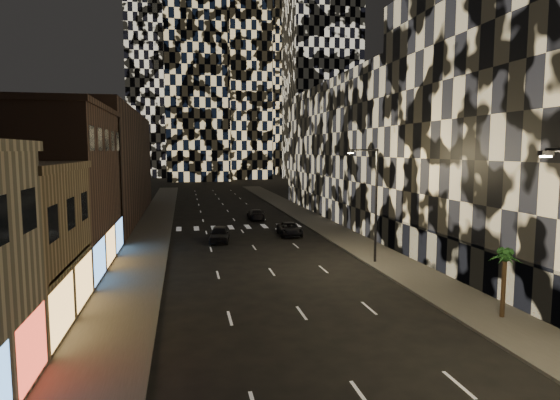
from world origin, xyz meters
name	(u,v)px	position (x,y,z in m)	size (l,w,h in m)	color
sidewalk_left	(152,229)	(-10.00, 50.00, 0.07)	(4.00, 120.00, 0.15)	#47443F
sidewalk_right	(321,224)	(10.00, 50.00, 0.07)	(4.00, 120.00, 0.15)	#47443F
curb_left	(171,229)	(-7.90, 50.00, 0.07)	(0.20, 120.00, 0.15)	#4C4C47
curb_right	(304,224)	(7.90, 50.00, 0.07)	(0.20, 120.00, 0.15)	#4C4C47
retail_brown	(39,191)	(-17.00, 33.50, 6.00)	(10.00, 15.00, 12.00)	#4E352C
retail_filler_left	(100,166)	(-17.00, 60.00, 7.00)	(10.00, 40.00, 14.00)	#4E352C
midrise_right	(559,123)	(20.00, 24.50, 11.00)	(16.00, 25.00, 22.00)	#232326
midrise_base	(456,258)	(12.30, 24.50, 1.50)	(0.60, 25.00, 3.00)	#383838
midrise_filler_right	(376,151)	(20.00, 57.00, 9.00)	(16.00, 40.00, 18.00)	#232326
tower_right_mid	(321,13)	(35.00, 135.00, 50.00)	(20.00, 20.00, 100.00)	black
tower_center_low	(196,19)	(-2.00, 140.00, 47.50)	(18.00, 18.00, 95.00)	black
streetlight_far	(373,197)	(8.35, 30.00, 5.35)	(2.55, 0.25, 9.00)	black
car_dark_midlane	(219,234)	(-2.97, 41.44, 0.78)	(1.85, 4.60, 1.57)	black
car_dark_oncoming	(256,214)	(2.84, 55.59, 0.69)	(1.94, 4.76, 1.38)	black
car_dark_rightlane	(290,229)	(4.61, 43.41, 0.69)	(2.28, 4.94, 1.37)	black
palm_tree	(505,260)	(10.30, 16.88, 3.23)	(1.89, 1.90, 3.73)	#47331E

